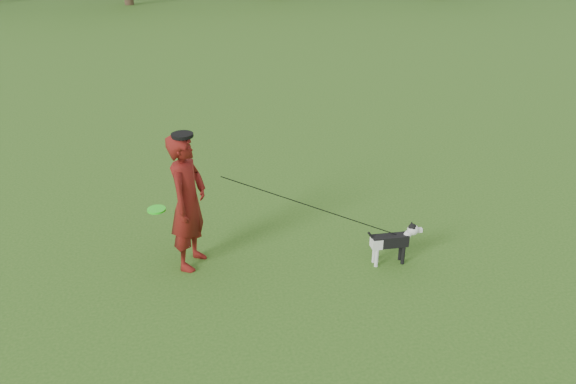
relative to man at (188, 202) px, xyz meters
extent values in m
plane|color=#285116|center=(1.22, 0.24, -0.90)|extent=(120.00, 120.00, 0.00)
imported|color=#60140D|center=(0.00, 0.00, 0.00)|extent=(0.67, 0.78, 1.81)
cube|color=black|center=(2.54, -0.44, -0.57)|extent=(0.48, 0.15, 0.16)
cube|color=silver|center=(2.36, -0.44, -0.57)|extent=(0.13, 0.15, 0.14)
cylinder|color=silver|center=(2.36, -0.49, -0.77)|extent=(0.05, 0.05, 0.26)
cylinder|color=silver|center=(2.36, -0.39, -0.77)|extent=(0.05, 0.05, 0.26)
cylinder|color=black|center=(2.72, -0.49, -0.77)|extent=(0.05, 0.05, 0.26)
cylinder|color=black|center=(2.72, -0.39, -0.77)|extent=(0.05, 0.05, 0.26)
cylinder|color=silver|center=(2.76, -0.44, -0.53)|extent=(0.16, 0.10, 0.17)
sphere|color=silver|center=(2.84, -0.44, -0.43)|extent=(0.15, 0.15, 0.15)
sphere|color=black|center=(2.84, -0.44, -0.40)|extent=(0.11, 0.11, 0.11)
cube|color=silver|center=(2.92, -0.44, -0.44)|extent=(0.10, 0.06, 0.05)
sphere|color=black|center=(2.97, -0.44, -0.44)|extent=(0.03, 0.03, 0.03)
cone|color=black|center=(2.84, -0.48, -0.36)|extent=(0.05, 0.05, 0.06)
cone|color=black|center=(2.84, -0.40, -0.36)|extent=(0.05, 0.05, 0.06)
cylinder|color=black|center=(2.31, -0.44, -0.51)|extent=(0.17, 0.03, 0.22)
cylinder|color=black|center=(2.71, -0.44, -0.52)|extent=(0.10, 0.10, 0.02)
cylinder|color=#27E81D|center=(-0.39, -0.04, -0.05)|extent=(0.23, 0.23, 0.02)
cylinder|color=black|center=(0.00, 0.00, 0.89)|extent=(0.27, 0.27, 0.04)
camera|label=1|loc=(0.16, -6.39, 3.20)|focal=35.00mm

